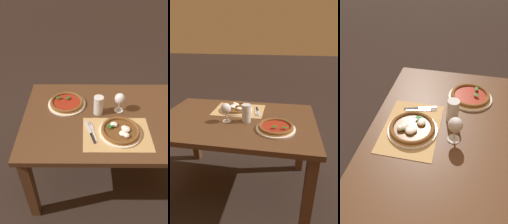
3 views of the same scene
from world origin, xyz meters
The scene contains 9 objects.
ground_plane centered at (0.00, 0.00, 0.00)m, with size 24.00×24.00×0.00m, color black.
dining_table centered at (0.00, 0.00, 0.63)m, with size 1.31×0.85×0.74m.
paper_placemat centered at (0.02, -0.18, 0.74)m, with size 0.46×0.32×0.00m, color tan.
pizza_near centered at (0.04, -0.17, 0.76)m, with size 0.29×0.29×0.05m.
pizza_far centered at (-0.34, 0.14, 0.76)m, with size 0.29×0.29×0.04m.
wine_glass centered at (0.06, 0.07, 0.85)m, with size 0.08×0.08×0.16m.
pint_glass centered at (-0.10, 0.04, 0.81)m, with size 0.07×0.07×0.15m.
fork centered at (-0.14, -0.16, 0.75)m, with size 0.06×0.20×0.00m.
knife centered at (-0.16, -0.17, 0.75)m, with size 0.08×0.21×0.01m.
Camera 1 is at (-0.20, -1.22, 1.81)m, focal length 35.00 mm.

